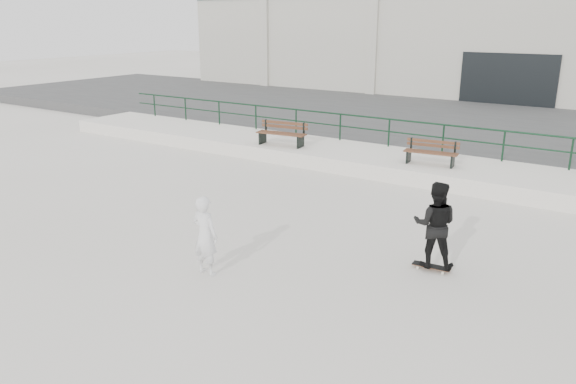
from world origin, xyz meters
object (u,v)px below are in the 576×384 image
Objects in this scene: bench_left at (282,134)px; standing_skater at (435,225)px; skateboard at (431,267)px; bench_right at (431,153)px; seated_skater at (205,236)px.

standing_skater is (7.98, -6.27, 0.07)m from bench_left.
standing_skater is at bearing -4.12° from skateboard.
standing_skater reaches higher than bench_right.
bench_left is 1.12× the size of bench_right.
bench_left is 2.43× the size of skateboard.
seated_skater is (-3.75, -2.70, 0.75)m from skateboard.
skateboard is (2.43, -6.55, -0.81)m from bench_right.
skateboard is 0.48× the size of seated_skater.
bench_left is at bearing -62.94° from seated_skater.
standing_skater is at bearing -45.53° from bench_left.
bench_right is 9.34m from seated_skater.
bench_left is at bearing 137.71° from skateboard.
skateboard is at bearing -16.72° from standing_skater.
seated_skater is at bearing -148.37° from skateboard.
seated_skater is (-3.75, -2.70, -0.17)m from standing_skater.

